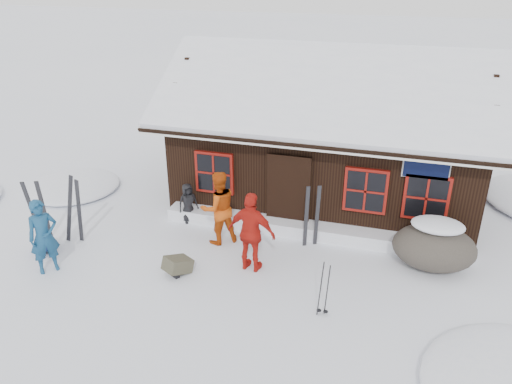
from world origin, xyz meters
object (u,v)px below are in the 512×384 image
skier_teal (44,237)px  ski_poles (324,290)px  skier_orange_right (252,233)px  skier_crouched (188,203)px  backpack_olive (178,267)px  backpack_blue (46,246)px  skier_orange_left (218,208)px  boulder (434,246)px  ski_pair_left (74,211)px

skier_teal → ski_poles: skier_teal is taller
skier_orange_right → ski_poles: bearing=155.2°
skier_teal → ski_poles: 6.21m
skier_crouched → backpack_olive: size_ratio=1.91×
skier_teal → backpack_blue: size_ratio=3.31×
skier_orange_right → skier_crouched: bearing=-29.4°
skier_teal → skier_orange_right: bearing=-32.7°
skier_orange_left → skier_orange_right: 1.47m
ski_poles → backpack_blue: 6.82m
boulder → ski_pair_left: 8.53m
skier_teal → ski_pair_left: bearing=45.2°
skier_crouched → boulder: (6.22, -0.45, 0.00)m
skier_teal → backpack_olive: (2.85, 0.71, -0.72)m
skier_orange_left → boulder: size_ratio=1.02×
skier_orange_left → boulder: skier_orange_left is taller
backpack_blue → ski_poles: bearing=-45.0°
skier_teal → skier_crouched: 3.73m
skier_orange_right → ski_pair_left: 4.50m
boulder → ski_poles: size_ratio=1.50×
ski_pair_left → skier_orange_left: bearing=24.4°
boulder → skier_crouched: bearing=175.9°
ski_pair_left → ski_poles: ski_pair_left is taller
skier_orange_left → skier_crouched: size_ratio=1.72×
skier_orange_left → boulder: (5.06, 0.32, -0.39)m
ski_poles → skier_orange_right: bearing=147.8°
skier_orange_left → ski_poles: skier_orange_left is taller
skier_orange_left → ski_pair_left: skier_orange_left is taller
skier_orange_right → backpack_blue: (-4.97, -0.71, -0.80)m
skier_teal → backpack_blue: bearing=82.3°
skier_teal → ski_pair_left: ski_pair_left is taller
boulder → backpack_blue: bearing=-167.5°
skier_crouched → ski_pair_left: ski_pair_left is taller
skier_crouched → backpack_blue: bearing=178.2°
skier_orange_right → ski_pair_left: skier_orange_right is taller
skier_orange_right → ski_poles: (1.82, -1.14, -0.37)m
backpack_olive → skier_orange_left: bearing=105.2°
ski_pair_left → backpack_olive: bearing=-3.3°
skier_crouched → backpack_blue: 3.63m
boulder → skier_orange_right: bearing=-162.1°
skier_teal → backpack_blue: 1.15m
backpack_blue → backpack_olive: backpack_olive is taller
skier_teal → backpack_blue: (-0.59, 0.65, -0.73)m
skier_teal → ski_poles: size_ratio=1.42×
backpack_blue → backpack_olive: 3.44m
skier_orange_left → skier_crouched: 1.45m
skier_orange_right → backpack_olive: (-1.53, -0.65, -0.79)m
backpack_blue → skier_teal: bearing=-89.1°
skier_teal → ski_pair_left: (-0.12, 1.29, -0.00)m
skier_orange_right → backpack_olive: size_ratio=3.32×
skier_crouched → skier_orange_right: bearing=-80.7°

